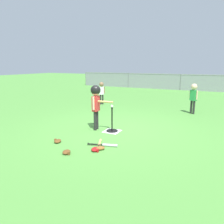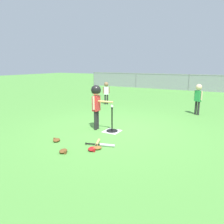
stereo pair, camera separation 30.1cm
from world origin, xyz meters
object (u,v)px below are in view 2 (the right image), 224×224
object	(u,v)px
fielder_deep_left	(198,95)
glove_near_bats	(56,140)
baseball_on_tee	(112,106)
spare_bat_wood	(97,143)
glove_tossed_aside	(92,149)
batting_tee	(112,128)
fielder_deep_right	(106,90)
batter_child	(96,98)
spare_bat_silver	(104,145)
glove_outfield_drop	(97,148)
glove_by_plate	(63,151)

from	to	relation	value
fielder_deep_left	glove_near_bats	xyz separation A→B (m)	(-2.51, -4.64, -0.69)
baseball_on_tee	spare_bat_wood	bearing A→B (deg)	-79.36
glove_tossed_aside	batting_tee	bearing A→B (deg)	101.81
glove_near_bats	glove_tossed_aside	world-z (taller)	same
batting_tee	fielder_deep_right	size ratio (longest dim) A/B	0.65
baseball_on_tee	spare_bat_wood	xyz separation A→B (m)	(0.20, -1.04, -0.68)
baseball_on_tee	glove_near_bats	size ratio (longest dim) A/B	0.28
batter_child	fielder_deep_right	size ratio (longest dim) A/B	1.23
baseball_on_tee	spare_bat_silver	size ratio (longest dim) A/B	0.11
glove_near_bats	batting_tee	bearing A→B (deg)	60.30
glove_outfield_drop	glove_tossed_aside	bearing A→B (deg)	-118.24
batter_child	glove_outfield_drop	distance (m)	1.73
baseball_on_tee	fielder_deep_left	bearing A→B (deg)	62.17
fielder_deep_right	baseball_on_tee	bearing A→B (deg)	-56.85
baseball_on_tee	glove_near_bats	distance (m)	1.70
spare_bat_silver	glove_tossed_aside	world-z (taller)	glove_tossed_aside
batter_child	spare_bat_silver	world-z (taller)	batter_child
fielder_deep_right	fielder_deep_left	bearing A→B (deg)	-2.55
spare_bat_silver	glove_outfield_drop	world-z (taller)	glove_outfield_drop
batting_tee	spare_bat_silver	world-z (taller)	batting_tee
batter_child	glove_by_plate	world-z (taller)	batter_child
spare_bat_silver	glove_tossed_aside	size ratio (longest dim) A/B	2.64
glove_near_bats	glove_tossed_aside	distance (m)	1.07
spare_bat_silver	glove_outfield_drop	size ratio (longest dim) A/B	2.52
baseball_on_tee	spare_bat_wood	distance (m)	1.26
fielder_deep_right	glove_by_plate	size ratio (longest dim) A/B	3.91
spare_bat_silver	glove_by_plate	distance (m)	0.93
batting_tee	glove_by_plate	world-z (taller)	batting_tee
glove_by_plate	glove_near_bats	world-z (taller)	same
baseball_on_tee	glove_near_bats	bearing A→B (deg)	-119.70
fielder_deep_right	spare_bat_wood	distance (m)	5.17
batter_child	spare_bat_silver	distance (m)	1.59
glove_outfield_drop	spare_bat_silver	bearing A→B (deg)	78.88
batting_tee	glove_tossed_aside	bearing A→B (deg)	-78.19
fielder_deep_left	spare_bat_silver	world-z (taller)	fielder_deep_left
spare_bat_wood	glove_near_bats	distance (m)	1.02
spare_bat_silver	glove_near_bats	size ratio (longest dim) A/B	2.54
glove_tossed_aside	glove_outfield_drop	distance (m)	0.11
glove_tossed_aside	glove_outfield_drop	xyz separation A→B (m)	(0.05, 0.10, 0.00)
batter_child	fielder_deep_left	distance (m)	4.00
glove_tossed_aside	glove_outfield_drop	size ratio (longest dim) A/B	0.95
spare_bat_wood	glove_near_bats	xyz separation A→B (m)	(-0.97, -0.32, 0.01)
batting_tee	fielder_deep_right	xyz separation A→B (m)	(-2.26, 3.46, 0.56)
spare_bat_wood	glove_near_bats	world-z (taller)	glove_near_bats
spare_bat_wood	glove_by_plate	size ratio (longest dim) A/B	2.45
glove_near_bats	fielder_deep_left	bearing A→B (deg)	61.62
fielder_deep_right	glove_tossed_aside	size ratio (longest dim) A/B	3.98
batting_tee	glove_near_bats	xyz separation A→B (m)	(-0.78, -1.36, -0.07)
fielder_deep_left	glove_by_plate	bearing A→B (deg)	-110.56
batter_child	glove_near_bats	world-z (taller)	batter_child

